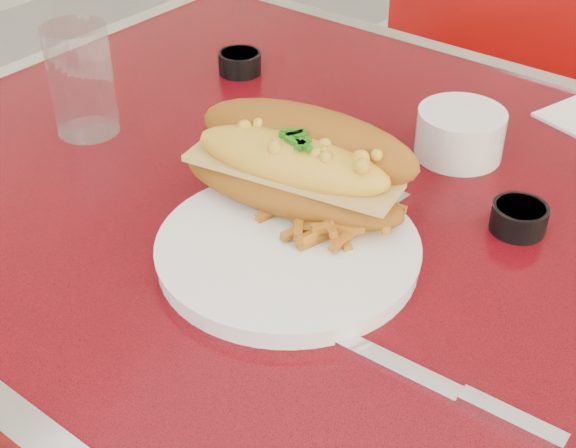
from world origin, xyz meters
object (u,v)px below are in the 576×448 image
Objects in this scene: diner_table at (385,333)px; dinner_plate at (288,250)px; mac_hoagie at (297,163)px; gravy_ramekin at (460,132)px; water_tumbler at (81,80)px; sauce_cup_right at (519,217)px; sauce_cup_left at (240,62)px; fork at (359,222)px; knife at (448,388)px.

dinner_plate is at bearing -109.36° from diner_table.
diner_table is at bearing 26.66° from mac_hoagie.
gravy_ramekin is at bearing 94.34° from diner_table.
gravy_ramekin is 0.81× the size of water_tumbler.
diner_table is at bearing -152.86° from sauce_cup_right.
diner_table is 16.88× the size of sauce_cup_right.
sauce_cup_left is 1.02× the size of sauce_cup_right.
mac_hoagie reaches higher than fork.
gravy_ramekin reaches higher than dinner_plate.
sauce_cup_left is (-0.31, 0.28, 0.01)m from dinner_plate.
water_tumbler reaches higher than sauce_cup_right.
mac_hoagie is 0.22m from sauce_cup_right.
dinner_plate is 0.35m from water_tumbler.
mac_hoagie is at bearing 151.67° from knife.
mac_hoagie is 0.08m from fork.
water_tumbler is (-0.37, -0.02, 0.05)m from fork.
dinner_plate is at bearing 162.57° from knife.
fork is 0.21m from knife.
gravy_ramekin reaches higher than sauce_cup_left.
diner_table is at bearing -85.66° from gravy_ramekin.
knife is (0.20, -0.05, -0.01)m from dinner_plate.
fork is at bearing 141.32° from knife.
gravy_ramekin reaches higher than diner_table.
gravy_ramekin reaches higher than sauce_cup_right.
gravy_ramekin is at bearing -2.24° from sauce_cup_left.
knife is at bearing -48.55° from diner_table.
gravy_ramekin is 0.37m from knife.
mac_hoagie is at bearing 101.50° from fork.
fork is at bearing 3.09° from water_tumbler.
water_tumbler is at bearing 98.00° from fork.
dinner_plate reaches higher than knife.
dinner_plate is 0.08m from fork.
sauce_cup_right is at bearing 27.14° from diner_table.
knife is (0.17, -0.32, -0.03)m from gravy_ramekin.
dinner_plate is 3.98× the size of sauce_cup_right.
diner_table is 0.24m from gravy_ramekin.
water_tumbler is (-0.30, -0.01, 0.00)m from mac_hoagie.
fork is at bearing -137.50° from sauce_cup_right.
knife is (0.54, -0.10, -0.06)m from water_tumbler.
sauce_cup_right is at bearing 49.98° from dinner_plate.
mac_hoagie is 1.11× the size of knife.
water_tumbler reaches higher than mac_hoagie.
fork is 0.20m from gravy_ramekin.
diner_table is at bearing 10.78° from water_tumbler.
sauce_cup_right reaches higher than fork.
sauce_cup_left reaches higher than knife.
sauce_cup_left is at bearing 62.61° from fork.
sauce_cup_left is 0.33× the size of knife.
water_tumbler is (-0.37, -0.22, 0.04)m from gravy_ramekin.
mac_hoagie is (-0.08, -0.06, 0.22)m from diner_table.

